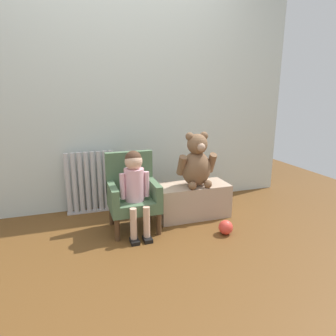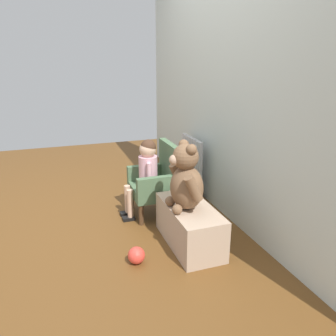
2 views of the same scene
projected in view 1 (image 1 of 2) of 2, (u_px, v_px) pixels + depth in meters
The scene contains 8 objects.
ground_plane at pixel (154, 259), 2.22m from camera, with size 6.00×6.00×0.00m, color brown.
back_wall at pixel (120, 92), 3.01m from camera, with size 3.80×0.05×2.40m, color silver.
radiator at pixel (91, 183), 3.01m from camera, with size 0.50×0.05×0.63m.
child_armchair at pixel (132, 193), 2.66m from camera, with size 0.42×0.39×0.68m.
child_figure at pixel (135, 181), 2.52m from camera, with size 0.25×0.35×0.73m.
low_bench at pixel (192, 200), 2.96m from camera, with size 0.70×0.33×0.32m, color tan.
large_teddy_bear at pixel (197, 163), 2.82m from camera, with size 0.38×0.26×0.52m.
toy_ball at pixel (226, 227), 2.59m from camera, with size 0.13×0.13×0.13m, color #E44135.
Camera 1 is at (-0.53, -1.91, 1.21)m, focal length 32.00 mm.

